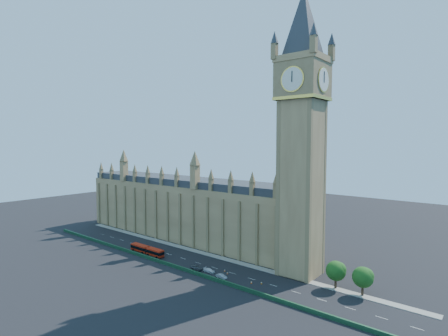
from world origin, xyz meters
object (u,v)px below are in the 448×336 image
Objects in this scene: red_bus at (147,250)px; car_grey at (196,268)px; car_silver at (222,276)px; car_white at (209,270)px.

red_bus reaches higher than car_grey.
car_white is at bearing 81.86° from car_silver.
red_bus is 27.43m from car_grey.
car_white is at bearing 1.45° from red_bus.
car_grey is at bearing 104.60° from car_white.
car_silver is at bearing -0.82° from red_bus.
car_grey is at bearing 92.57° from car_silver.
car_grey reaches higher than car_silver.
red_bus is at bearing 92.83° from car_silver.
car_silver is at bearing -84.46° from car_grey.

